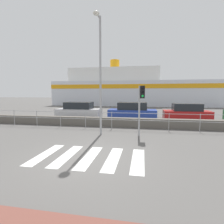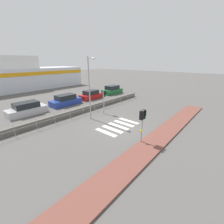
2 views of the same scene
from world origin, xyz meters
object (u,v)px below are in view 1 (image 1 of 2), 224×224
(ferry_boat, at_px, (129,90))
(parked_car_blue, at_px, (132,111))
(parked_car_silver, at_px, (79,111))
(traffic_light_far, at_px, (141,99))
(streetlamp, at_px, (100,63))
(parked_car_red, at_px, (187,113))

(ferry_boat, distance_m, parked_car_blue, 18.66)
(parked_car_blue, bearing_deg, parked_car_silver, 180.00)
(traffic_light_far, xyz_separation_m, parked_car_blue, (-0.89, 6.88, -1.40))
(ferry_boat, relative_size, parked_car_silver, 6.92)
(traffic_light_far, height_order, streetlamp, streetlamp)
(traffic_light_far, height_order, ferry_boat, ferry_boat)
(traffic_light_far, distance_m, parked_car_silver, 9.39)
(ferry_boat, bearing_deg, parked_car_silver, -100.94)
(parked_car_silver, bearing_deg, parked_car_blue, 0.00)
(streetlamp, height_order, ferry_boat, ferry_boat)
(ferry_boat, relative_size, parked_car_blue, 6.77)
(parked_car_silver, distance_m, parked_car_red, 10.21)
(traffic_light_far, xyz_separation_m, ferry_boat, (-2.67, 25.30, 0.96))
(traffic_light_far, relative_size, parked_car_red, 0.69)
(streetlamp, height_order, parked_car_silver, streetlamp)
(traffic_light_far, bearing_deg, parked_car_red, 59.91)
(ferry_boat, bearing_deg, traffic_light_far, -83.98)
(parked_car_blue, bearing_deg, ferry_boat, 95.51)
(ferry_boat, height_order, parked_car_blue, ferry_boat)
(streetlamp, xyz_separation_m, parked_car_red, (6.26, 7.12, -3.38))
(traffic_light_far, height_order, parked_car_blue, traffic_light_far)
(traffic_light_far, distance_m, ferry_boat, 25.46)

